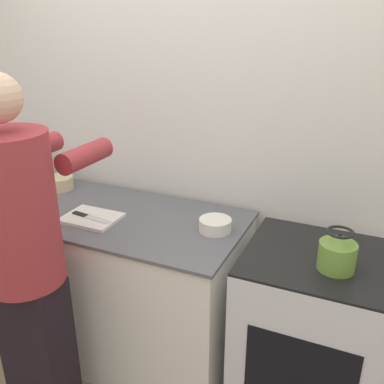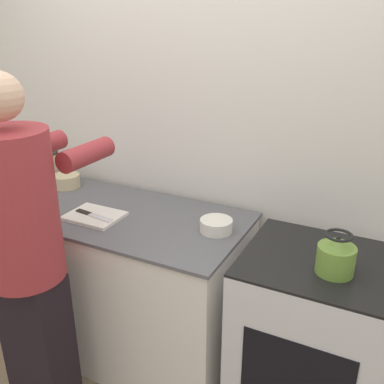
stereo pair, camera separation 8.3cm
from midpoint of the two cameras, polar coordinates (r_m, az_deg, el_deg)
name	(u,v)px [view 1 (the left image)]	position (r m, az deg, el deg)	size (l,w,h in m)	color
wall_back	(196,131)	(2.43, -0.43, 8.11)	(8.00, 0.05, 2.60)	silver
counter	(112,281)	(2.63, -11.58, -11.60)	(1.54, 0.71, 0.90)	silver
oven	(310,341)	(2.22, 14.36, -18.65)	(0.65, 0.60, 0.92)	silver
person	(25,255)	(2.04, -22.46, -7.81)	(0.39, 0.62, 1.71)	black
cutting_board	(91,218)	(2.34, -14.26, -3.39)	(0.29, 0.22, 0.02)	silver
knife	(90,217)	(2.32, -14.46, -3.27)	(0.25, 0.06, 0.01)	silver
kettle	(337,253)	(1.85, 17.58, -7.79)	(0.15, 0.15, 0.18)	olive
bowl_prep	(60,183)	(2.80, -18.04, 1.15)	(0.17, 0.17, 0.08)	#C6B789
bowl_mixing	(215,225)	(2.14, 2.00, -4.42)	(0.16, 0.16, 0.06)	silver
canister_jar	(39,168)	(2.95, -20.45, 3.02)	(0.15, 0.15, 0.19)	tan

